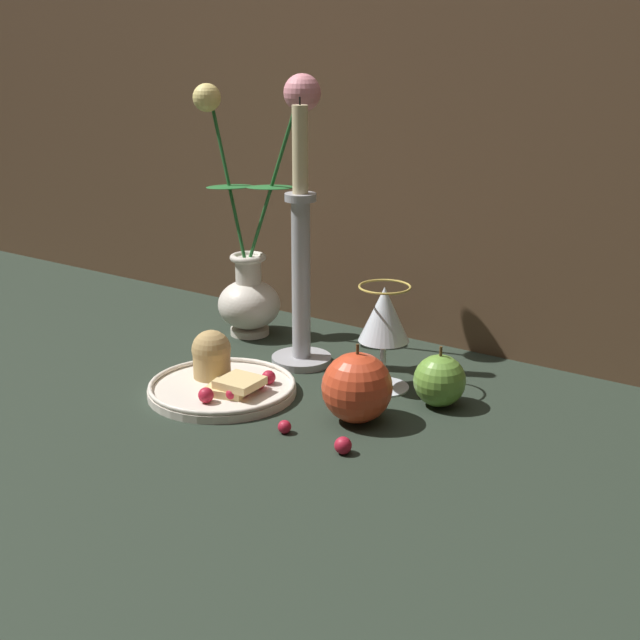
{
  "coord_description": "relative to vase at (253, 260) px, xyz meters",
  "views": [
    {
      "loc": [
        0.66,
        -0.82,
        0.44
      ],
      "look_at": [
        0.06,
        0.04,
        0.1
      ],
      "focal_mm": 50.0,
      "sensor_mm": 36.0,
      "label": 1
    }
  ],
  "objects": [
    {
      "name": "ground_plane",
      "position": [
        0.15,
        -0.18,
        -0.12
      ],
      "size": [
        2.4,
        2.4,
        0.0
      ],
      "primitive_type": "plane",
      "color": "#232D23",
      "rests_on": "ground"
    },
    {
      "name": "vase",
      "position": [
        0.0,
        0.0,
        0.0
      ],
      "size": [
        0.21,
        0.09,
        0.39
      ],
      "color": "silver",
      "rests_on": "ground_plane"
    },
    {
      "name": "plate_with_pastries",
      "position": [
        0.11,
        -0.2,
        -0.1
      ],
      "size": [
        0.19,
        0.19,
        0.07
      ],
      "color": "silver",
      "rests_on": "ground_plane"
    },
    {
      "name": "wine_glass",
      "position": [
        0.27,
        -0.07,
        -0.02
      ],
      "size": [
        0.07,
        0.07,
        0.14
      ],
      "color": "silver",
      "rests_on": "ground_plane"
    },
    {
      "name": "candlestick",
      "position": [
        0.13,
        -0.06,
        0.01
      ],
      "size": [
        0.08,
        0.08,
        0.36
      ],
      "color": "#A3A3A8",
      "rests_on": "ground_plane"
    },
    {
      "name": "apple_beside_vase",
      "position": [
        0.3,
        -0.17,
        -0.08
      ],
      "size": [
        0.08,
        0.08,
        0.1
      ],
      "color": "#D14223",
      "rests_on": "ground_plane"
    },
    {
      "name": "apple_near_glass",
      "position": [
        0.35,
        -0.08,
        -0.09
      ],
      "size": [
        0.06,
        0.06,
        0.08
      ],
      "color": "#669938",
      "rests_on": "ground_plane"
    },
    {
      "name": "berry_near_plate",
      "position": [
        0.25,
        -0.25,
        -0.11
      ],
      "size": [
        0.02,
        0.02,
        0.02
      ],
      "primitive_type": "sphere",
      "color": "#AD192D",
      "rests_on": "ground_plane"
    },
    {
      "name": "berry_front_center",
      "position": [
        0.33,
        -0.26,
        -0.11
      ],
      "size": [
        0.02,
        0.02,
        0.02
      ],
      "primitive_type": "sphere",
      "color": "#AD192D",
      "rests_on": "ground_plane"
    }
  ]
}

